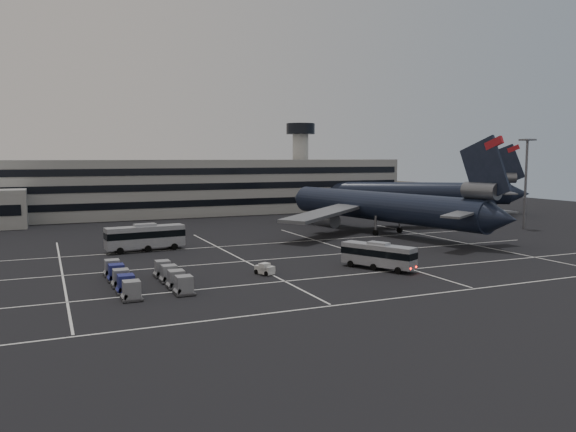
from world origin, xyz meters
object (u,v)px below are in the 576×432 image
object	(u,v)px
bus_near	(378,254)
bus_far	(145,236)
trijet_main	(383,206)
tug_a	(175,282)
uld_cluster	(144,278)

from	to	relation	value
bus_near	bus_far	xyz separation A→B (m)	(-25.52, 26.94, 0.38)
trijet_main	bus_far	bearing A→B (deg)	171.58
tug_a	uld_cluster	distance (m)	3.78
bus_far	uld_cluster	xyz separation A→B (m)	(-4.22, -24.52, -1.35)
trijet_main	uld_cluster	size ratio (longest dim) A/B	3.66
tug_a	uld_cluster	bearing A→B (deg)	147.71
tug_a	bus_far	bearing A→B (deg)	89.46
tug_a	trijet_main	bearing A→B (deg)	33.84
trijet_main	tug_a	bearing A→B (deg)	-159.38
bus_near	trijet_main	bearing A→B (deg)	29.17
bus_far	bus_near	bearing A→B (deg)	-142.14
bus_near	tug_a	size ratio (longest dim) A/B	4.90
uld_cluster	bus_near	bearing A→B (deg)	-4.66
bus_near	uld_cluster	world-z (taller)	bus_near
bus_near	tug_a	world-z (taller)	bus_near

